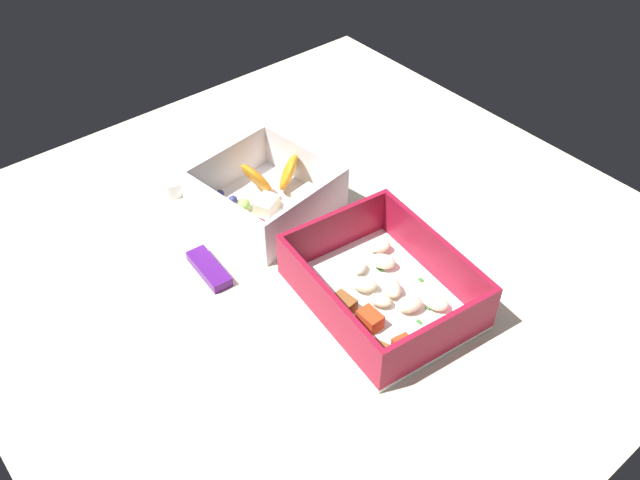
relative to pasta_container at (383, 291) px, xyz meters
The scene contains 5 objects.
table_surface 12.21cm from the pasta_container, ahead, with size 80.00×80.00×2.00cm, color beige.
pasta_container is the anchor object (origin of this frame).
fruit_bowl 21.04cm from the pasta_container, ahead, with size 16.96×16.68×6.37cm.
candy_bar 20.47cm from the pasta_container, 37.09° to the left, with size 7.00×2.40×1.20cm, color #51197A.
paper_cup_liner 33.33cm from the pasta_container, 13.80° to the left, with size 3.83×3.83×2.17cm, color white.
Camera 1 is at (-46.28, 37.48, 58.22)cm, focal length 37.70 mm.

